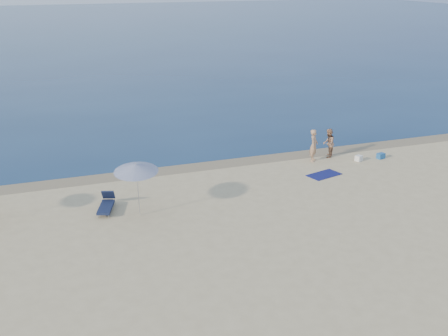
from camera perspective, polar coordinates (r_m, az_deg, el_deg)
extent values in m
cube|color=#0C274C|center=(110.23, -14.26, 13.53)|extent=(240.00, 160.00, 0.01)
cube|color=#847254|center=(32.51, 1.93, 0.71)|extent=(240.00, 1.60, 0.00)
imported|color=tan|center=(32.66, 9.11, 2.29)|extent=(0.78, 0.81, 1.88)
imported|color=#AD7B5B|center=(33.52, 10.58, 2.51)|extent=(1.02, 1.06, 1.72)
cube|color=#0F124F|center=(30.77, 10.12, -0.68)|extent=(2.01, 1.46, 0.03)
cube|color=white|center=(33.40, 13.53, 0.97)|extent=(0.47, 0.45, 0.32)
cube|color=#1D599E|center=(34.16, 15.65, 1.20)|extent=(0.51, 0.41, 0.32)
cylinder|color=silver|center=(25.16, -8.69, -2.60)|extent=(0.15, 0.30, 2.30)
cone|color=silver|center=(25.00, -8.94, 0.03)|extent=(2.57, 2.58, 0.58)
sphere|color=silver|center=(24.94, -8.97, 0.46)|extent=(0.07, 0.07, 0.07)
cube|color=#161F3E|center=(26.24, -11.92, -3.92)|extent=(1.05, 1.68, 0.11)
cube|color=#161F3E|center=(26.85, -11.68, -2.67)|extent=(0.67, 0.55, 0.51)
cylinder|color=#A5A5AD|center=(26.25, -11.40, -4.15)|extent=(0.03, 0.03, 0.23)
cube|color=#151A3C|center=(26.49, -11.93, -3.78)|extent=(0.88, 1.43, 0.09)
cube|color=#151A3C|center=(27.00, -11.74, -2.72)|extent=(0.57, 0.46, 0.43)
cylinder|color=#A5A5AD|center=(26.49, -11.49, -3.97)|extent=(0.03, 0.03, 0.20)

